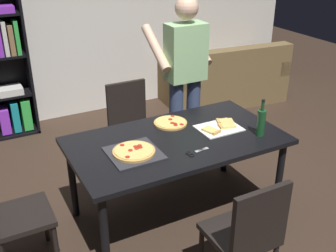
{
  "coord_description": "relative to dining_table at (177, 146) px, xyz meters",
  "views": [
    {
      "loc": [
        -1.45,
        -2.59,
        2.29
      ],
      "look_at": [
        0.0,
        0.15,
        0.8
      ],
      "focal_mm": 43.94,
      "sensor_mm": 36.0,
      "label": 1
    }
  ],
  "objects": [
    {
      "name": "chair_near_camera",
      "position": [
        -0.0,
        -0.97,
        -0.17
      ],
      "size": [
        0.42,
        0.42,
        0.9
      ],
      "color": "black",
      "rests_on": "ground_plane"
    },
    {
      "name": "pizza_slices_on_towel",
      "position": [
        0.42,
        -0.01,
        0.08
      ],
      "size": [
        0.37,
        0.28,
        0.03
      ],
      "color": "white",
      "rests_on": "dining_table"
    },
    {
      "name": "ground_plane",
      "position": [
        0.0,
        0.0,
        -0.68
      ],
      "size": [
        12.0,
        12.0,
        0.0
      ],
      "primitive_type": "plane",
      "color": "#38281E"
    },
    {
      "name": "chair_far_side",
      "position": [
        0.0,
        0.97,
        -0.17
      ],
      "size": [
        0.42,
        0.42,
        0.9
      ],
      "color": "black",
      "rests_on": "ground_plane"
    },
    {
      "name": "kitchen_scissors",
      "position": [
        0.0,
        -0.27,
        0.08
      ],
      "size": [
        0.2,
        0.09,
        0.01
      ],
      "color": "silver",
      "rests_on": "dining_table"
    },
    {
      "name": "pepperoni_pizza_on_tray",
      "position": [
        -0.41,
        -0.07,
        0.09
      ],
      "size": [
        0.39,
        0.39,
        0.04
      ],
      "color": "#2D2D33",
      "rests_on": "dining_table"
    },
    {
      "name": "back_wall",
      "position": [
        0.0,
        2.6,
        0.72
      ],
      "size": [
        6.4,
        0.1,
        2.8
      ],
      "primitive_type": "cube",
      "color": "silver",
      "rests_on": "ground_plane"
    },
    {
      "name": "dining_table",
      "position": [
        0.0,
        0.0,
        0.0
      ],
      "size": [
        1.74,
        0.96,
        0.75
      ],
      "color": "black",
      "rests_on": "ground_plane"
    },
    {
      "name": "person_serving_pizza",
      "position": [
        0.5,
        0.75,
        0.32
      ],
      "size": [
        0.55,
        0.54,
        1.75
      ],
      "color": "#38476B",
      "rests_on": "ground_plane"
    },
    {
      "name": "chair_left_end",
      "position": [
        -1.36,
        0.0,
        -0.17
      ],
      "size": [
        0.42,
        0.42,
        0.9
      ],
      "color": "black",
      "rests_on": "ground_plane"
    },
    {
      "name": "second_pizza_plain",
      "position": [
        0.09,
        0.27,
        0.08
      ],
      "size": [
        0.29,
        0.29,
        0.03
      ],
      "color": "tan",
      "rests_on": "dining_table"
    },
    {
      "name": "couch",
      "position": [
        1.89,
        1.99,
        -0.38
      ],
      "size": [
        1.77,
        1.0,
        0.85
      ],
      "color": "brown",
      "rests_on": "ground_plane"
    },
    {
      "name": "wine_bottle",
      "position": [
        0.64,
        -0.26,
        0.19
      ],
      "size": [
        0.07,
        0.07,
        0.32
      ],
      "color": "#194723",
      "rests_on": "dining_table"
    }
  ]
}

